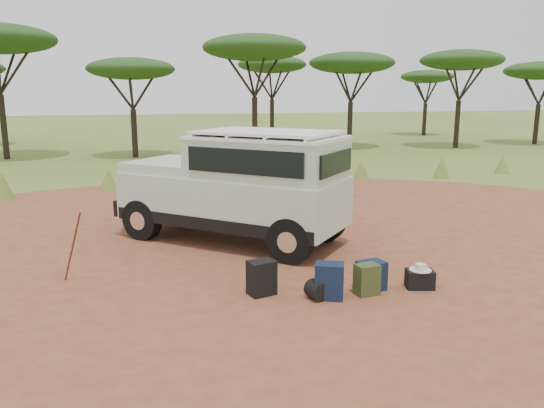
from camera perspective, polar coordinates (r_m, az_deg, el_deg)
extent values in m
plane|color=#5B7028|center=(9.71, -0.54, -7.14)|extent=(140.00, 140.00, 0.00)
cylinder|color=brown|center=(9.71, -0.54, -7.11)|extent=(23.00, 23.00, 0.01)
cone|color=#5B7028|center=(17.79, -26.93, 1.76)|extent=(0.60, 0.60, 0.85)
cone|color=#5B7028|center=(18.31, -17.14, 2.56)|extent=(0.60, 0.60, 0.70)
cone|color=#5B7028|center=(18.04, -7.63, 3.17)|extent=(0.60, 0.60, 0.90)
cone|color=#5B7028|center=(18.29, 1.91, 3.23)|extent=(0.60, 0.60, 0.80)
cone|color=#5B7028|center=(20.01, 9.58, 3.76)|extent=(0.60, 0.60, 0.75)
cone|color=#5B7028|center=(20.92, 17.78, 3.84)|extent=(0.60, 0.60, 0.85)
cone|color=#5B7028|center=(23.00, 23.54, 3.92)|extent=(0.60, 0.60, 0.70)
cylinder|color=black|center=(28.50, -26.88, 7.39)|extent=(0.28, 0.28, 3.06)
cylinder|color=black|center=(27.16, -14.58, 7.36)|extent=(0.28, 0.28, 2.34)
ellipsoid|color=#1D3E16|center=(27.10, -14.93, 13.89)|extent=(4.20, 4.20, 1.05)
cylinder|color=black|center=(27.47, -1.86, 8.39)|extent=(0.28, 0.28, 2.93)
ellipsoid|color=#1D3E16|center=(27.50, -1.92, 16.46)|extent=(5.20, 5.20, 1.30)
cylinder|color=black|center=(30.99, 8.37, 8.39)|extent=(0.28, 0.28, 2.61)
ellipsoid|color=#1D3E16|center=(30.97, 8.57, 14.77)|extent=(4.80, 4.80, 1.20)
cylinder|color=black|center=(32.57, 19.28, 8.10)|extent=(0.28, 0.28, 2.70)
ellipsoid|color=#1D3E16|center=(32.57, 19.72, 14.37)|extent=(4.60, 4.60, 1.15)
cylinder|color=black|center=(36.74, 26.56, 7.67)|extent=(0.28, 0.28, 2.43)
ellipsoid|color=#1D3E16|center=(36.71, 27.04, 12.66)|extent=(4.40, 4.40, 1.10)
cylinder|color=black|center=(35.67, 0.00, 9.04)|extent=(0.28, 0.28, 2.70)
ellipsoid|color=#1D3E16|center=(35.66, 0.00, 14.78)|extent=(4.50, 4.50, 1.12)
cylinder|color=black|center=(41.35, 16.08, 8.74)|extent=(0.28, 0.28, 2.34)
ellipsoid|color=#1D3E16|center=(41.32, 16.33, 13.02)|extent=(3.80, 3.80, 0.95)
cube|color=#ABC8AA|center=(11.43, -4.28, 0.68)|extent=(4.83, 4.67, 1.01)
cube|color=black|center=(11.51, -4.25, -1.16)|extent=(4.78, 4.64, 0.25)
cube|color=#ABC8AA|center=(10.86, -0.52, 4.93)|extent=(3.44, 3.39, 0.79)
cube|color=white|center=(10.82, -0.52, 7.19)|extent=(3.47, 3.42, 0.06)
cube|color=white|center=(10.81, -0.52, 7.75)|extent=(3.22, 3.17, 0.05)
cube|color=#ABC8AA|center=(12.18, -10.36, 4.12)|extent=(2.54, 2.54, 0.21)
cube|color=black|center=(11.61, -6.89, 5.50)|extent=(1.22, 1.30, 0.56)
cube|color=black|center=(10.03, -3.11, 4.55)|extent=(1.87, 1.74, 0.48)
cube|color=black|center=(11.70, 1.71, 5.63)|extent=(1.87, 1.74, 0.48)
cube|color=black|center=(10.24, 6.91, 4.42)|extent=(1.10, 1.19, 0.44)
cube|color=black|center=(12.93, -13.50, 0.29)|extent=(1.41, 1.51, 0.36)
cylinder|color=black|center=(12.87, -14.12, 4.04)|extent=(0.99, 1.06, 0.07)
cylinder|color=black|center=(12.96, -13.99, 1.58)|extent=(0.99, 1.06, 0.07)
cylinder|color=silver|center=(12.70, -15.03, 2.92)|extent=(0.21, 0.22, 0.23)
cylinder|color=silver|center=(13.13, -13.28, 3.30)|extent=(0.21, 0.22, 0.23)
cube|color=white|center=(12.96, -13.81, 0.88)|extent=(0.33, 0.35, 0.13)
cylinder|color=black|center=(12.35, -4.11, 5.38)|extent=(0.12, 0.12, 0.87)
cylinder|color=black|center=(11.92, -13.79, -1.63)|extent=(0.85, 0.82, 0.89)
cylinder|color=black|center=(13.21, -8.93, -0.11)|extent=(0.85, 0.82, 0.89)
cylinder|color=black|center=(9.97, 1.99, -3.95)|extent=(0.85, 0.82, 0.89)
cylinder|color=black|center=(11.48, 5.69, -1.86)|extent=(0.85, 0.82, 0.89)
cylinder|color=maroon|center=(9.52, -20.66, -4.36)|extent=(0.40, 0.37, 1.26)
cube|color=black|center=(8.50, -1.13, -7.95)|extent=(0.48, 0.40, 0.56)
cube|color=#111B35|center=(8.39, 6.19, -8.25)|extent=(0.53, 0.47, 0.58)
cube|color=#384620|center=(8.65, 10.17, -8.02)|extent=(0.39, 0.31, 0.50)
cube|color=#111B35|center=(8.86, 10.62, -7.61)|extent=(0.48, 0.39, 0.49)
cube|color=black|center=(9.15, 15.61, -7.80)|extent=(0.50, 0.41, 0.31)
cylinder|color=black|center=(8.39, 4.85, -9.23)|extent=(0.36, 0.36, 0.30)
cylinder|color=beige|center=(9.09, 15.67, -6.83)|extent=(0.36, 0.36, 0.02)
cylinder|color=beige|center=(9.08, 15.69, -6.51)|extent=(0.18, 0.18, 0.09)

